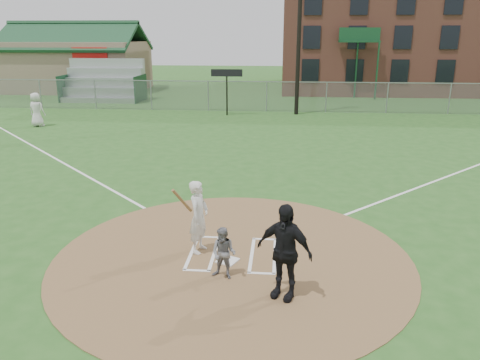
# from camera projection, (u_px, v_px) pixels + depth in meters

# --- Properties ---
(ground) EXTENTS (140.00, 140.00, 0.00)m
(ground) POSITION_uv_depth(u_px,v_px,m) (232.00, 257.00, 11.06)
(ground) COLOR #26561D
(ground) RESTS_ON ground
(dirt_circle) EXTENTS (8.40, 8.40, 0.02)m
(dirt_circle) POSITION_uv_depth(u_px,v_px,m) (232.00, 257.00, 11.05)
(dirt_circle) COLOR olive
(dirt_circle) RESTS_ON ground
(home_plate) EXTENTS (0.57, 0.57, 0.03)m
(home_plate) POSITION_uv_depth(u_px,v_px,m) (228.00, 260.00, 10.84)
(home_plate) COLOR white
(home_plate) RESTS_ON dirt_circle
(foul_line_first) EXTENTS (17.04, 17.04, 0.01)m
(foul_line_first) POSITION_uv_depth(u_px,v_px,m) (478.00, 165.00, 18.84)
(foul_line_first) COLOR white
(foul_line_first) RESTS_ON ground
(foul_line_third) EXTENTS (17.04, 17.04, 0.01)m
(foul_line_third) POSITION_uv_depth(u_px,v_px,m) (49.00, 155.00, 20.39)
(foul_line_third) COLOR white
(foul_line_third) RESTS_ON ground
(catcher) EXTENTS (0.65, 0.57, 1.15)m
(catcher) POSITION_uv_depth(u_px,v_px,m) (224.00, 253.00, 9.94)
(catcher) COLOR slate
(catcher) RESTS_ON dirt_circle
(umpire) EXTENTS (1.25, 0.91, 1.97)m
(umpire) POSITION_uv_depth(u_px,v_px,m) (284.00, 251.00, 9.11)
(umpire) COLOR black
(umpire) RESTS_ON dirt_circle
(ondeck_player) EXTENTS (1.01, 0.73, 1.91)m
(ondeck_player) POSITION_uv_depth(u_px,v_px,m) (37.00, 110.00, 26.51)
(ondeck_player) COLOR silver
(ondeck_player) RESTS_ON ground
(batters_boxes) EXTENTS (2.08, 1.88, 0.01)m
(batters_boxes) POSITION_uv_depth(u_px,v_px,m) (233.00, 254.00, 11.19)
(batters_boxes) COLOR white
(batters_boxes) RESTS_ON dirt_circle
(batter_at_plate) EXTENTS (0.77, 1.04, 1.78)m
(batter_at_plate) POSITION_uv_depth(u_px,v_px,m) (199.00, 217.00, 11.09)
(batter_at_plate) COLOR silver
(batter_at_plate) RESTS_ON dirt_circle
(outfield_fence) EXTENTS (56.08, 0.08, 2.03)m
(outfield_fence) POSITION_uv_depth(u_px,v_px,m) (267.00, 96.00, 31.67)
(outfield_fence) COLOR slate
(outfield_fence) RESTS_ON ground
(bleachers) EXTENTS (6.08, 3.20, 3.20)m
(bleachers) POSITION_uv_depth(u_px,v_px,m) (103.00, 80.00, 36.61)
(bleachers) COLOR #B7BABF
(bleachers) RESTS_ON ground
(clubhouse) EXTENTS (12.20, 8.71, 6.23)m
(clubhouse) POSITION_uv_depth(u_px,v_px,m) (77.00, 64.00, 43.26)
(clubhouse) COLOR gray
(clubhouse) RESTS_ON ground
(brick_warehouse) EXTENTS (30.00, 17.17, 15.00)m
(brick_warehouse) POSITION_uv_depth(u_px,v_px,m) (446.00, 7.00, 43.53)
(brick_warehouse) COLOR #9C5343
(brick_warehouse) RESTS_ON ground
(light_pole) EXTENTS (1.20, 0.30, 12.22)m
(light_pole) POSITION_uv_depth(u_px,v_px,m) (300.00, 8.00, 28.87)
(light_pole) COLOR black
(light_pole) RESTS_ON ground
(scoreboard_sign) EXTENTS (2.00, 0.10, 2.93)m
(scoreboard_sign) POSITION_uv_depth(u_px,v_px,m) (227.00, 78.00, 29.76)
(scoreboard_sign) COLOR black
(scoreboard_sign) RESTS_ON ground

